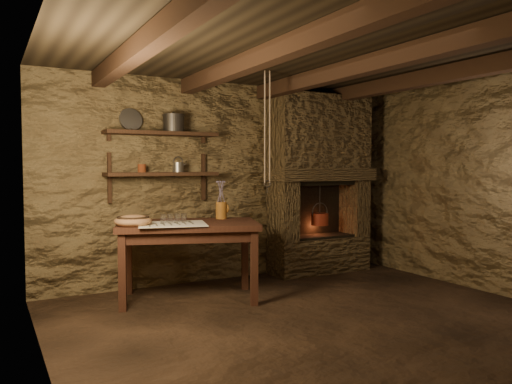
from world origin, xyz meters
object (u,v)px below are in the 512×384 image
iron_stockpot (173,124)px  red_pot (320,218)px  stoneware_jug (222,202)px  work_table (189,258)px  wooden_bowl (133,221)px

iron_stockpot → red_pot: bearing=-3.5°
stoneware_jug → red_pot: (1.53, 0.29, -0.28)m
red_pot → stoneware_jug: bearing=-169.4°
stoneware_jug → red_pot: size_ratio=0.79×
iron_stockpot → red_pot: 2.26m
work_table → wooden_bowl: bearing=-158.2°
work_table → iron_stockpot: 1.53m
stoneware_jug → wooden_bowl: bearing=-179.8°
stoneware_jug → iron_stockpot: (-0.40, 0.41, 0.87)m
stoneware_jug → red_pot: bearing=1.6°
work_table → iron_stockpot: bearing=105.1°
iron_stockpot → work_table: bearing=-94.2°
work_table → wooden_bowl: wooden_bowl is taller
work_table → stoneware_jug: 0.72m
red_pot → work_table: bearing=-167.8°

